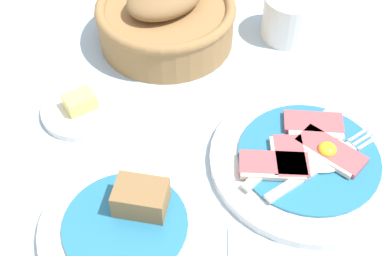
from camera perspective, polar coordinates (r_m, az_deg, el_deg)
name	(u,v)px	position (r m, az deg, el deg)	size (l,w,h in m)	color
ground_plane	(258,162)	(0.68, 7.00, -3.67)	(3.00, 3.00, 0.00)	#A3BCD1
breakfast_plate	(308,158)	(0.69, 12.27, -3.20)	(0.25, 0.25, 0.03)	silver
bread_plate	(128,223)	(0.62, -6.87, -10.06)	(0.20, 0.20, 0.05)	silver
sugar_cup	(291,15)	(0.86, 10.52, 11.74)	(0.09, 0.09, 0.07)	white
bread_basket	(166,18)	(0.83, -2.80, 11.61)	(0.21, 0.21, 0.10)	olive
butter_dish	(81,108)	(0.75, -11.71, 2.06)	(0.11, 0.11, 0.03)	silver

